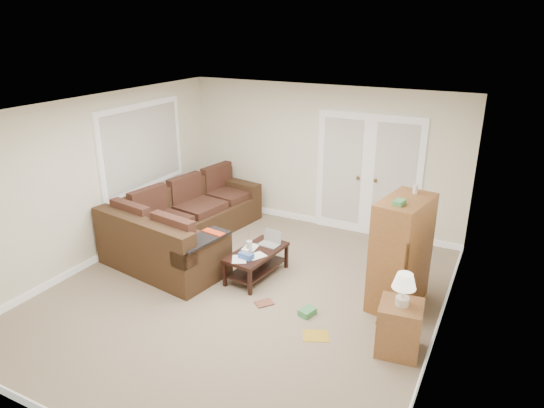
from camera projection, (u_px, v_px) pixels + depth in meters
The scene contains 17 objects.
floor at pixel (244, 293), 6.60m from camera, with size 5.50×5.50×0.00m, color gray.
ceiling at pixel (239, 109), 5.72m from camera, with size 5.00×5.50×0.02m, color white.
wall_left at pixel (97, 180), 7.22m from camera, with size 0.02×5.50×2.50m, color white.
wall_right at pixel (446, 247), 5.09m from camera, with size 0.02×5.50×2.50m, color white.
wall_back at pixel (322, 157), 8.45m from camera, with size 5.00×0.02×2.50m, color white.
wall_front at pixel (67, 318), 3.87m from camera, with size 5.00×0.02×2.50m, color white.
baseboards at pixel (244, 290), 6.58m from camera, with size 5.00×5.50×0.10m, color white, non-canonical shape.
french_doors at pixel (367, 176), 8.13m from camera, with size 1.80×0.05×2.13m.
window_left at pixel (142, 147), 7.94m from camera, with size 0.05×1.92×1.42m.
sectional_sofa at pixel (183, 227), 7.83m from camera, with size 2.06×3.17×0.90m.
coffee_table at pixel (257, 262), 6.97m from camera, with size 0.61×1.06×0.69m.
tv_armoire at pixel (401, 252), 6.13m from camera, with size 0.65×0.98×1.56m.
side_cabinet at pixel (400, 324), 5.33m from camera, with size 0.51×0.51×0.98m.
space_heater at pixel (403, 239), 7.92m from camera, with size 0.11×0.09×0.27m, color silver.
floor_magazine at pixel (316, 336), 5.70m from camera, with size 0.30×0.24×0.01m, color gold.
floor_greenbox at pixel (307, 312), 6.11m from camera, with size 0.15×0.20×0.08m, color #429251.
floor_book at pixel (262, 300), 6.43m from camera, with size 0.17×0.23×0.02m, color brown.
Camera 1 is at (2.96, -4.94, 3.47)m, focal length 32.00 mm.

